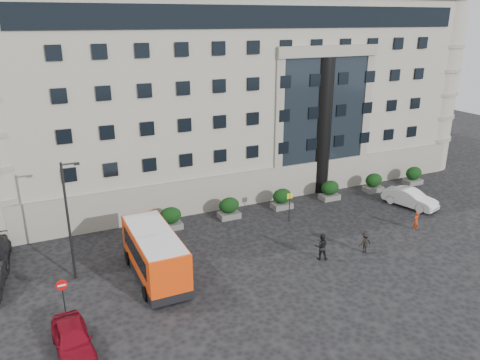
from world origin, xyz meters
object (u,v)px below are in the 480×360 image
(hedge_f, at_px, (413,175))
(pedestrian_a, at_px, (416,221))
(hedge_e, at_px, (374,182))
(minibus, at_px, (155,253))
(hedge_a, at_px, (170,218))
(bus_stop_sign, at_px, (290,202))
(hedge_b, at_px, (229,208))
(hedge_c, at_px, (282,198))
(white_taxi, at_px, (410,198))
(hedge_d, at_px, (330,190))
(street_lamp, at_px, (69,217))
(pedestrian_c, at_px, (365,242))
(parked_car_a, at_px, (73,339))
(parked_car_d, at_px, (17,226))
(pedestrian_b, at_px, (321,247))
(no_entry_sign, at_px, (62,290))

(hedge_f, relative_size, pedestrian_a, 1.21)
(hedge_e, bearing_deg, minibus, -164.06)
(hedge_a, bearing_deg, bus_stop_sign, -16.42)
(hedge_b, bearing_deg, hedge_c, 0.00)
(hedge_f, bearing_deg, minibus, -166.80)
(white_taxi, distance_m, pedestrian_a, 5.10)
(hedge_e, distance_m, white_taxi, 4.56)
(white_taxi, bearing_deg, hedge_d, 124.27)
(white_taxi, bearing_deg, street_lamp, 163.90)
(hedge_e, distance_m, pedestrian_a, 8.97)
(hedge_a, relative_size, hedge_e, 1.00)
(hedge_e, height_order, pedestrian_c, hedge_e)
(hedge_c, height_order, pedestrian_a, hedge_c)
(parked_car_a, bearing_deg, white_taxi, 10.85)
(street_lamp, distance_m, parked_car_d, 10.50)
(pedestrian_c, bearing_deg, hedge_d, -111.74)
(hedge_f, height_order, pedestrian_a, hedge_f)
(pedestrian_a, relative_size, pedestrian_b, 0.78)
(no_entry_sign, xyz_separation_m, parked_car_a, (0.07, -3.51, -0.90))
(white_taxi, relative_size, pedestrian_a, 3.25)
(pedestrian_c, bearing_deg, minibus, -12.09)
(hedge_a, bearing_deg, hedge_b, 0.00)
(hedge_b, relative_size, hedge_c, 1.00)
(street_lamp, relative_size, parked_car_a, 1.81)
(street_lamp, height_order, parked_car_d, street_lamp)
(pedestrian_b, bearing_deg, parked_car_a, 37.41)
(pedestrian_b, bearing_deg, pedestrian_a, -146.90)
(street_lamp, bearing_deg, hedge_e, 9.48)
(hedge_e, xyz_separation_m, pedestrian_b, (-12.58, -9.43, 0.04))
(bus_stop_sign, relative_size, parked_car_d, 0.56)
(hedge_e, height_order, white_taxi, hedge_e)
(hedge_d, xyz_separation_m, hedge_e, (5.20, 0.00, 0.00))
(parked_car_d, bearing_deg, hedge_f, 0.91)
(bus_stop_sign, xyz_separation_m, minibus, (-12.60, -4.03, 0.02))
(hedge_d, height_order, hedge_f, same)
(hedge_f, height_order, minibus, minibus)
(hedge_d, xyz_separation_m, white_taxi, (5.59, -4.54, -0.12))
(no_entry_sign, height_order, pedestrian_b, no_entry_sign)
(hedge_f, bearing_deg, bus_stop_sign, -170.37)
(hedge_e, bearing_deg, hedge_f, 0.00)
(street_lamp, relative_size, white_taxi, 1.62)
(white_taxi, bearing_deg, hedge_e, 78.27)
(bus_stop_sign, relative_size, pedestrian_c, 1.58)
(hedge_b, distance_m, street_lamp, 14.41)
(hedge_f, bearing_deg, pedestrian_c, -145.25)
(hedge_a, distance_m, parked_car_a, 15.24)
(parked_car_d, distance_m, pedestrian_a, 32.09)
(hedge_d, height_order, parked_car_d, hedge_d)
(parked_car_a, bearing_deg, hedge_e, 18.88)
(minibus, distance_m, parked_car_d, 13.99)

